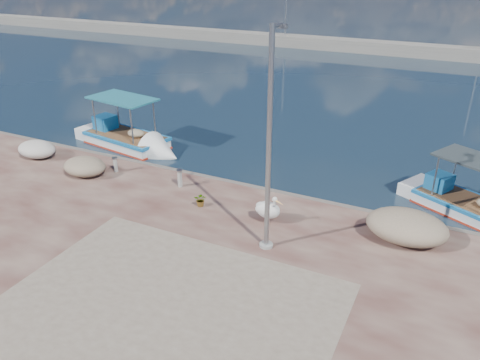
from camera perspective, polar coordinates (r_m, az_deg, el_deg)
name	(u,v)px	position (r m, az deg, el deg)	size (l,w,h in m)	color
ground	(190,260)	(15.81, -6.12, -9.64)	(1400.00, 1400.00, 0.00)	#162635
quay_patch	(162,313)	(13.11, -9.47, -15.69)	(9.00, 7.00, 0.01)	gray
breakwater	(395,49)	(52.00, 18.37, 14.96)	(120.00, 2.20, 7.50)	gray
boat_left	(126,141)	(25.64, -13.72, 4.65)	(6.55, 3.03, 3.03)	white
boat_right	(467,208)	(20.31, 25.93, -3.12)	(5.73, 4.14, 2.65)	white
pelican	(268,209)	(16.50, 3.47, -3.61)	(1.21, 0.83, 1.16)	tan
lamp_post	(269,153)	(13.97, 3.56, 3.33)	(0.44, 0.96, 7.00)	gray
bollard_near	(180,177)	(19.30, -7.36, 0.32)	(0.25, 0.25, 0.76)	gray
bollard_far	(115,164)	(21.22, -14.95, 1.90)	(0.22, 0.22, 0.68)	gray
potted_plant	(201,200)	(17.77, -4.79, -2.40)	(0.48, 0.42, 0.54)	#33722D
net_pile_c	(407,227)	(16.47, 19.66, -5.38)	(2.65, 1.89, 1.04)	tan
net_pile_b	(85,166)	(21.32, -18.42, 1.58)	(1.94, 1.51, 0.75)	tan
net_pile_a	(37,149)	(24.04, -23.54, 3.47)	(1.91, 1.39, 0.78)	silver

